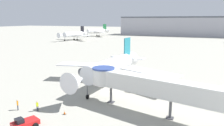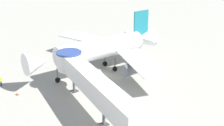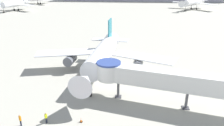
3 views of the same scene
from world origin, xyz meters
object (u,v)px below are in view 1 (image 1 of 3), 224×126
Objects in this scene: traffic_cone_near_nose at (65,112)px; ground_crew_marshaller at (37,105)px; jet_bridge at (144,84)px; background_jet_black_tail at (74,34)px; main_airplane at (111,67)px; ground_crew_wing_walker at (18,104)px; pushback_tug_red at (25,123)px; background_jet_green_tail at (96,31)px.

ground_crew_marshaller is at bearing -172.08° from traffic_cone_near_nose.
jet_bridge is 0.83× the size of background_jet_black_tail.
main_airplane is at bearing -41.10° from background_jet_black_tail.
traffic_cone_near_nose is 129.01m from background_jet_black_tail.
ground_crew_wing_walker reaches higher than ground_crew_marshaller.
ground_crew_marshaller is at bearing 51.44° from ground_crew_wing_walker.
jet_bridge is 34.50× the size of traffic_cone_near_nose.
pushback_tug_red is at bearing -93.24° from main_airplane.
background_jet_black_tail reaches higher than jet_bridge.
main_airplane reaches higher than traffic_cone_near_nose.
background_jet_black_tail is at bearing 153.67° from ground_crew_wing_walker.
background_jet_black_tail reaches higher than pushback_tug_red.
pushback_tug_red is at bearing -124.84° from jet_bridge.
ground_crew_marshaller is (-4.85, -0.67, 0.65)m from traffic_cone_near_nose.
ground_crew_wing_walker is at bearing 165.40° from pushback_tug_red.
ground_crew_marshaller is 127.07m from background_jet_black_tail.
pushback_tug_red is 7.28m from ground_crew_wing_walker.
background_jet_green_tail is at bearing 147.61° from ground_crew_wing_walker.
ground_crew_marshaller is at bearing -103.29° from main_airplane.
main_airplane is 1.33× the size of jet_bridge.
pushback_tug_red is 2.18× the size of ground_crew_wing_walker.
pushback_tug_red is (-13.45, -12.17, -3.85)m from jet_bridge.
traffic_cone_near_nose is 0.03× the size of background_jet_green_tail.
ground_crew_marshaller is (-5.58, -17.51, -3.36)m from main_airplane.
pushback_tug_red is 6.45m from traffic_cone_near_nose.
jet_bridge is at bearing -40.26° from background_jet_black_tail.
background_jet_black_tail is (-66.23, 115.22, 3.65)m from pushback_tug_red.
background_jet_green_tail is at bearing 122.75° from main_airplane.
ground_crew_marshaller is at bearing -143.80° from jet_bridge.
background_jet_black_tail is (2.25, -40.21, -0.36)m from background_jet_green_tail.
background_jet_black_tail is at bearing 122.12° from traffic_cone_near_nose.
main_airplane reaches higher than pushback_tug_red.
background_jet_green_tail reaches higher than traffic_cone_near_nose.
ground_crew_wing_walker reaches higher than pushback_tug_red.
jet_bridge is at bearing 64.39° from pushback_tug_red.
ground_crew_wing_walker reaches higher than traffic_cone_near_nose.
traffic_cone_near_nose is 165.41m from background_jet_green_tail.
ground_crew_marshaller is at bearing -47.87° from background_jet_black_tail.
background_jet_green_tail is 40.27m from background_jet_black_tail.
ground_crew_wing_walker is at bearing -35.18° from background_jet_green_tail.
traffic_cone_near_nose is 0.37× the size of ground_crew_wing_walker.
background_jet_green_tail reaches higher than jet_bridge.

